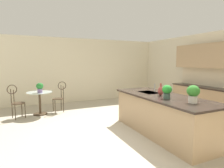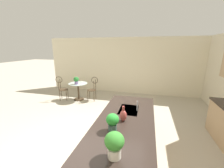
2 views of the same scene
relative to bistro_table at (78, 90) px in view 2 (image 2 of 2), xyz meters
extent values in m
plane|color=#B2A893|center=(2.69, 1.68, -0.45)|extent=(40.00, 40.00, 0.00)
cube|color=beige|center=(-1.57, 1.68, 0.90)|extent=(0.12, 7.80, 2.70)
cube|color=tan|center=(2.99, 2.53, -0.01)|extent=(2.70, 0.96, 0.88)
cube|color=#2D231E|center=(2.99, 2.53, 0.45)|extent=(2.80, 1.06, 0.04)
cube|color=#B2B5BA|center=(2.44, 2.53, 0.46)|extent=(0.56, 0.40, 0.03)
cylinder|color=#3D2D1E|center=(0.00, 0.00, -0.43)|extent=(0.44, 0.44, 0.03)
cylinder|color=#3D2D1E|center=(0.00, 0.00, -0.07)|extent=(0.07, 0.07, 0.69)
cylinder|color=#B2C6C1|center=(0.00, 0.00, 0.29)|extent=(0.80, 0.80, 0.01)
cylinder|color=#3D2D1E|center=(0.08, 0.46, -0.22)|extent=(0.03, 0.03, 0.45)
cylinder|color=#3D2D1E|center=(-0.20, 0.43, -0.22)|extent=(0.03, 0.03, 0.45)
cylinder|color=#3D2D1E|center=(0.05, 0.74, -0.22)|extent=(0.03, 0.03, 0.45)
cylinder|color=#3D2D1E|center=(-0.23, 0.71, -0.22)|extent=(0.03, 0.03, 0.45)
cylinder|color=#3D2D1E|center=(-0.07, 0.59, 0.01)|extent=(0.42, 0.42, 0.02)
cylinder|color=#3D2D1E|center=(0.04, 0.75, 0.23)|extent=(0.03, 0.03, 0.45)
cylinder|color=#3D2D1E|center=(-0.22, 0.72, 0.23)|extent=(0.03, 0.03, 0.45)
torus|color=#3D2D1E|center=(-0.09, 0.74, 0.45)|extent=(0.05, 0.28, 0.28)
cylinder|color=#3D2D1E|center=(-0.02, -0.54, -0.22)|extent=(0.03, 0.03, 0.45)
cylinder|color=#3D2D1E|center=(0.25, -0.45, -0.22)|extent=(0.03, 0.03, 0.45)
cylinder|color=#3D2D1E|center=(0.08, -0.80, -0.22)|extent=(0.03, 0.03, 0.45)
cylinder|color=#3D2D1E|center=(0.34, -0.71, -0.22)|extent=(0.03, 0.03, 0.45)
cylinder|color=#3D2D1E|center=(0.16, -0.63, 0.01)|extent=(0.49, 0.49, 0.02)
cylinder|color=#3D2D1E|center=(0.09, -0.81, 0.23)|extent=(0.03, 0.03, 0.45)
cylinder|color=#3D2D1E|center=(0.34, -0.72, 0.23)|extent=(0.03, 0.03, 0.45)
torus|color=#3D2D1E|center=(0.21, -0.77, 0.45)|extent=(0.12, 0.28, 0.28)
cylinder|color=#B2B5BA|center=(2.44, 2.71, 0.58)|extent=(0.02, 0.02, 0.22)
cylinder|color=#7A669E|center=(0.14, 0.01, 0.35)|extent=(0.15, 0.15, 0.12)
ellipsoid|color=#25732E|center=(0.14, 0.01, 0.50)|extent=(0.22, 0.22, 0.20)
cylinder|color=#385147|center=(3.29, 2.38, 0.53)|extent=(0.14, 0.14, 0.11)
ellipsoid|color=#258A2C|center=(3.29, 2.38, 0.67)|extent=(0.21, 0.21, 0.19)
cylinder|color=beige|center=(3.84, 2.55, 0.54)|extent=(0.17, 0.17, 0.13)
ellipsoid|color=#34802C|center=(3.84, 2.55, 0.71)|extent=(0.24, 0.24, 0.22)
ellipsoid|color=#993D38|center=(2.94, 2.50, 0.58)|extent=(0.13, 0.13, 0.21)
cylinder|color=#993D38|center=(2.94, 2.50, 0.72)|extent=(0.04, 0.04, 0.08)
camera|label=1|loc=(6.45, -0.37, 1.26)|focal=30.27mm
camera|label=2|loc=(5.24, 2.88, 1.79)|focal=22.39mm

